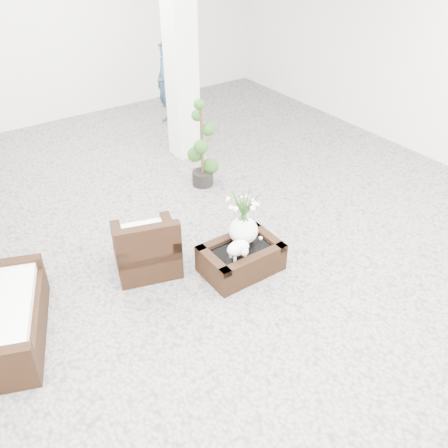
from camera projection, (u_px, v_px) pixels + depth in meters
ground at (219, 262)px, 5.84m from camera, size 11.00×11.00×0.00m
column at (180, 48)px, 7.31m from camera, size 0.40×0.40×3.50m
coffee_table at (241, 259)px, 5.64m from camera, size 0.90×0.60×0.31m
sheep_figurine at (238, 249)px, 5.37m from camera, size 0.28×0.23×0.21m
planter_narcissus at (244, 213)px, 5.44m from camera, size 0.44×0.44×0.80m
tealight at (261, 238)px, 5.70m from camera, size 0.04×0.04×0.03m
armchair at (145, 241)px, 5.57m from camera, size 0.88×0.86×0.76m
loveseat at (3, 311)px, 4.64m from camera, size 1.11×1.53×0.74m
topiary at (202, 144)px, 7.04m from camera, size 0.36×0.36×1.34m
shopper at (167, 84)px, 8.94m from camera, size 0.38×0.57×1.55m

